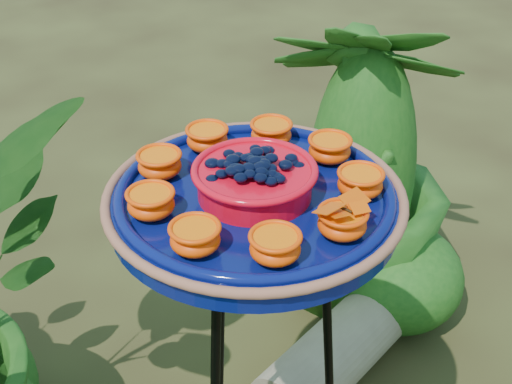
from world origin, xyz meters
TOP-DOWN VIEW (x-y plane):
  - tripod_stand at (-0.13, -0.01)m, footprint 0.31×0.33m
  - feeder_dish at (-0.13, -0.01)m, footprint 0.44×0.44m
  - driftwood_log at (0.30, 0.26)m, footprint 0.55×0.33m
  - shrub_back_right at (0.53, 0.51)m, footprint 0.69×0.69m

SIDE VIEW (x-z plane):
  - driftwood_log at x=0.30m, z-range 0.00..0.17m
  - shrub_back_right at x=0.53m, z-range 0.00..0.87m
  - tripod_stand at x=-0.13m, z-range 0.09..0.91m
  - feeder_dish at x=-0.13m, z-range 0.81..0.91m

